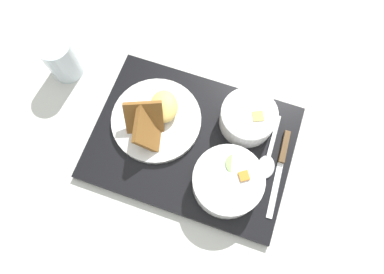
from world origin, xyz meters
name	(u,v)px	position (x,y,z in m)	size (l,w,h in m)	color
ground_plane	(192,143)	(0.00, 0.00, 0.00)	(4.00, 4.00, 0.00)	silver
serving_tray	(192,142)	(0.00, 0.00, 0.01)	(0.44, 0.33, 0.01)	black
bowl_salad	(228,181)	(-0.10, 0.06, 0.05)	(0.14, 0.14, 0.06)	white
bowl_soup	(248,117)	(-0.10, -0.08, 0.05)	(0.12, 0.12, 0.06)	white
plate_main	(156,118)	(0.09, -0.02, 0.03)	(0.20, 0.20, 0.07)	white
knife	(282,159)	(-0.19, -0.03, 0.02)	(0.03, 0.19, 0.01)	silver
spoon	(268,159)	(-0.17, -0.02, 0.02)	(0.04, 0.15, 0.01)	silver
glass_water	(62,60)	(0.34, -0.07, 0.05)	(0.07, 0.07, 0.10)	silver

